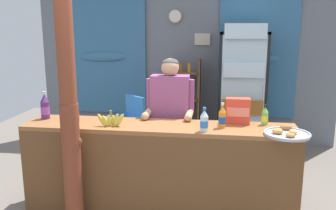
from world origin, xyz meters
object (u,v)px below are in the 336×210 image
bottle_shelf_rack (185,101)px  shopkeeper (170,111)px  snack_box_crackers (238,111)px  banana_bunch (111,120)px  plastic_lawn_chair (128,122)px  soda_bottle_water (204,121)px  soda_bottle_grape_soda (45,107)px  pastry_tray (287,133)px  soda_bottle_orange_soda (222,117)px  soda_bottle_lime_soda (265,116)px  timber_post (69,109)px  drink_fridge (242,84)px  stall_counter (157,164)px  soda_bottle_cola (76,113)px

bottle_shelf_rack → shopkeeper: (0.01, -1.72, 0.25)m
bottle_shelf_rack → snack_box_crackers: bottle_shelf_rack is taller
shopkeeper → banana_bunch: bearing=-132.3°
plastic_lawn_chair → soda_bottle_water: soda_bottle_water is taller
soda_bottle_water → shopkeeper: bearing=123.6°
soda_bottle_grape_soda → pastry_tray: size_ratio=0.71×
bottle_shelf_rack → soda_bottle_orange_soda: (0.56, -2.16, 0.30)m
plastic_lawn_chair → shopkeeper: 1.51m
soda_bottle_lime_soda → pastry_tray: (0.15, -0.34, -0.07)m
soda_bottle_lime_soda → pastry_tray: bearing=-66.0°
snack_box_crackers → pastry_tray: 0.55m
timber_post → soda_bottle_orange_soda: bearing=15.5°
drink_fridge → soda_bottle_orange_soda: (-0.29, -1.91, -0.02)m
drink_fridge → soda_bottle_orange_soda: 1.93m
plastic_lawn_chair → soda_bottle_lime_soda: bearing=-40.2°
soda_bottle_lime_soda → soda_bottle_water: soda_bottle_water is taller
stall_counter → soda_bottle_grape_soda: soda_bottle_grape_soda is taller
soda_bottle_grape_soda → soda_bottle_water: soda_bottle_grape_soda is taller
soda_bottle_lime_soda → soda_bottle_cola: bearing=-176.1°
stall_counter → snack_box_crackers: size_ratio=10.43×
timber_post → soda_bottle_lime_soda: size_ratio=11.80×
timber_post → soda_bottle_cola: timber_post is taller
shopkeeper → soda_bottle_orange_soda: 0.72m
pastry_tray → banana_bunch: banana_bunch is taller
timber_post → soda_bottle_orange_soda: (1.35, 0.37, -0.12)m
plastic_lawn_chair → soda_bottle_water: bearing=-56.8°
banana_bunch → drink_fridge: bearing=56.3°
soda_bottle_lime_soda → pastry_tray: 0.38m
soda_bottle_water → soda_bottle_lime_soda: bearing=28.9°
bottle_shelf_rack → plastic_lawn_chair: 0.96m
stall_counter → soda_bottle_cola: (-0.85, 0.13, 0.45)m
timber_post → soda_bottle_orange_soda: 1.40m
stall_counter → timber_post: size_ratio=1.12×
stall_counter → banana_bunch: 0.61m
drink_fridge → banana_bunch: bearing=-123.7°
timber_post → drink_fridge: timber_post is taller
stall_counter → banana_bunch: banana_bunch is taller
drink_fridge → soda_bottle_water: bearing=-102.3°
soda_bottle_grape_soda → soda_bottle_orange_soda: soda_bottle_grape_soda is taller
drink_fridge → shopkeeper: size_ratio=1.25×
soda_bottle_water → snack_box_crackers: size_ratio=0.89×
soda_bottle_grape_soda → snack_box_crackers: bearing=2.6°
soda_bottle_orange_soda → soda_bottle_lime_soda: soda_bottle_orange_soda is taller
drink_fridge → plastic_lawn_chair: 1.74m
soda_bottle_orange_soda → soda_bottle_cola: soda_bottle_orange_soda is taller
banana_bunch → snack_box_crackers: bearing=12.8°
shopkeeper → soda_bottle_water: (0.40, -0.60, 0.05)m
stall_counter → bottle_shelf_rack: bottle_shelf_rack is taller
soda_bottle_lime_soda → banana_bunch: 1.49m
soda_bottle_orange_soda → soda_bottle_water: 0.22m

